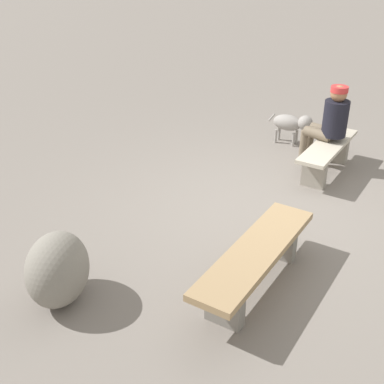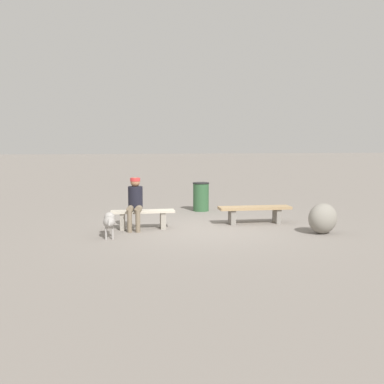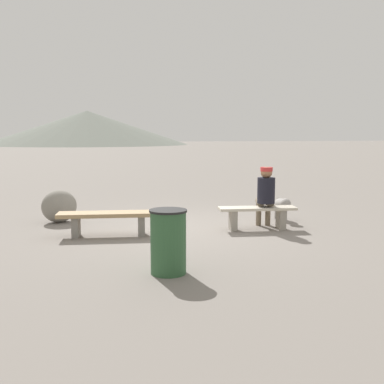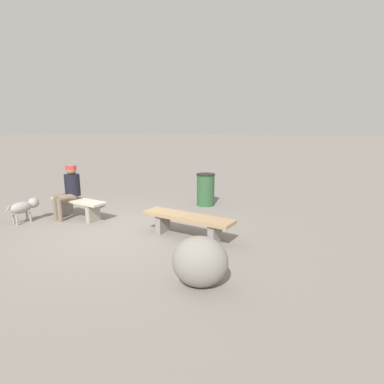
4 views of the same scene
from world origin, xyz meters
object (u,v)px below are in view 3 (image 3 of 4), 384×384
Objects in this scene: boulder at (59,206)px; bench_right at (257,214)px; trash_bin at (168,242)px; dog at (282,205)px; bench_left at (109,218)px; seated_person at (266,192)px.

bench_right is at bearing -23.25° from boulder.
dog is at bearing 46.05° from trash_bin.
bench_left is 3.10m from seated_person.
boulder is at bearing 128.15° from bench_left.
bench_left is 3.81m from dog.
seated_person is 1.03m from dog.
bench_right is at bearing 47.82° from trash_bin.
bench_right is 4.20m from boulder.
seated_person is 4.37m from boulder.
bench_right is 1.14m from dog.
trash_bin is at bearing -118.90° from seated_person.
seated_person is 3.47m from trash_bin.
trash_bin is at bearing -68.03° from boulder.
bench_left is at bearing 105.18° from trash_bin.
bench_right is 3.29m from trash_bin.
dog reaches higher than bench_left.
boulder is (-0.97, 1.59, 0.02)m from bench_left.
dog is 4.42m from trash_bin.
dog is at bearing -10.91° from boulder.
dog is (3.75, 0.68, 0.03)m from bench_left.
trash_bin is (0.68, -2.50, 0.11)m from bench_left.
dog is (0.86, 0.75, 0.05)m from bench_right.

